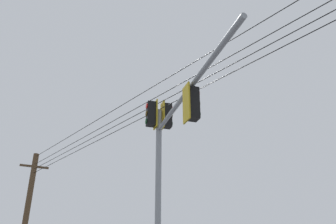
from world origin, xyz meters
The scene contains 3 objects.
signal_mast_assembly centered at (-0.34, -1.71, 4.88)m, with size 2.14×6.31×6.81m.
utility_pole_wooden centered at (-8.42, 9.75, 4.12)m, with size 1.65×0.84×8.06m.
overhead_wire_span centered at (0.18, -1.74, 6.96)m, with size 17.21×22.99×1.78m.
Camera 1 is at (-0.70, -12.01, 1.23)m, focal length 37.04 mm.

